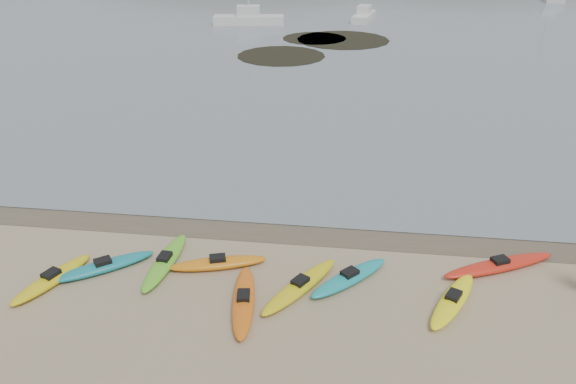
# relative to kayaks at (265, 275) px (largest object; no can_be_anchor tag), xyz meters

# --- Properties ---
(ground) EXTENTS (600.00, 600.00, 0.00)m
(ground) POSITION_rel_kayaks_xyz_m (0.30, 3.68, -0.17)
(ground) COLOR tan
(ground) RESTS_ON ground
(wet_sand) EXTENTS (60.00, 60.00, 0.00)m
(wet_sand) POSITION_rel_kayaks_xyz_m (0.30, 3.38, -0.17)
(wet_sand) COLOR brown
(wet_sand) RESTS_ON ground
(kayaks) EXTENTS (23.06, 6.30, 0.34)m
(kayaks) POSITION_rel_kayaks_xyz_m (0.00, 0.00, 0.00)
(kayaks) COLOR white
(kayaks) RESTS_ON ground
(kelp_mats) EXTENTS (13.22, 15.50, 0.04)m
(kelp_mats) POSITION_rel_kayaks_xyz_m (-1.22, 37.16, -0.14)
(kelp_mats) COLOR black
(kelp_mats) RESTS_ON water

